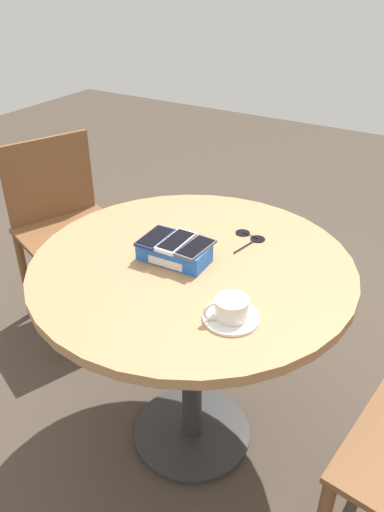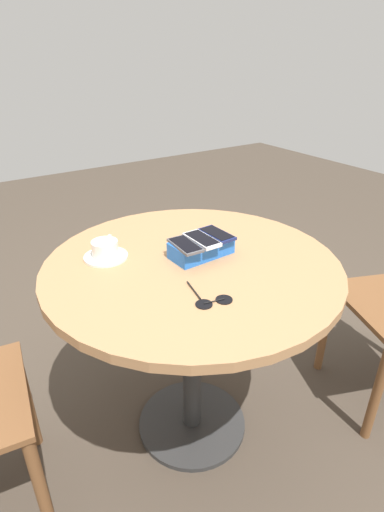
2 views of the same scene
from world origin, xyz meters
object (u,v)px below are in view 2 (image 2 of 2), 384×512
at_px(phone_navy, 217,234).
at_px(phone_gray, 185,245).
at_px(phone_white, 202,239).
at_px(phone_box, 201,248).
at_px(saucer, 106,257).
at_px(coffee_cup, 105,248).
at_px(sunglasses, 212,301).
at_px(round_table, 192,295).

bearing_deg(phone_navy, phone_gray, 4.90).
height_order(phone_white, phone_gray, phone_white).
distance_m(phone_box, phone_gray, 0.08).
relative_size(saucer, coffee_cup, 1.42).
relative_size(phone_white, sunglasses, 0.89).
distance_m(phone_gray, saucer, 0.27).
height_order(round_table, saucer, saucer).
bearing_deg(phone_white, phone_box, -113.43).
bearing_deg(coffee_cup, round_table, 140.43).
height_order(round_table, coffee_cup, coffee_cup).
distance_m(phone_navy, phone_white, 0.07).
bearing_deg(round_table, phone_white, -164.16).
bearing_deg(phone_white, coffee_cup, -32.28).
relative_size(round_table, saucer, 6.67).
relative_size(phone_navy, coffee_cup, 1.34).
relative_size(phone_gray, sunglasses, 0.87).
distance_m(phone_white, phone_gray, 0.07).
distance_m(phone_navy, saucer, 0.37).
bearing_deg(phone_navy, round_table, 11.04).
height_order(round_table, phone_white, phone_white).
bearing_deg(phone_white, saucer, -31.73).
bearing_deg(phone_gray, coffee_cup, -40.42).
height_order(coffee_cup, sunglasses, coffee_cup).
relative_size(phone_box, phone_gray, 1.55).
xyz_separation_m(round_table, coffee_cup, (0.22, -0.18, 0.16)).
xyz_separation_m(phone_white, sunglasses, (0.13, 0.23, -0.06)).
height_order(phone_white, saucer, phone_white).
distance_m(phone_white, sunglasses, 0.27).
distance_m(phone_box, phone_navy, 0.07).
height_order(round_table, phone_navy, phone_navy).
distance_m(phone_navy, coffee_cup, 0.37).
height_order(phone_navy, saucer, phone_navy).
xyz_separation_m(phone_white, saucer, (0.27, -0.16, -0.06)).
height_order(phone_white, coffee_cup, phone_white).
relative_size(phone_navy, phone_gray, 1.00).
distance_m(phone_gray, sunglasses, 0.25).
xyz_separation_m(round_table, phone_white, (-0.05, -0.01, 0.19)).
bearing_deg(round_table, phone_box, -158.31).
distance_m(round_table, phone_white, 0.20).
relative_size(round_table, phone_box, 4.57).
distance_m(phone_box, saucer, 0.31).
bearing_deg(phone_white, phone_navy, -172.39).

